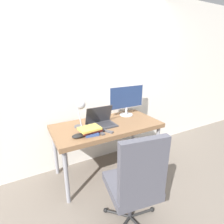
% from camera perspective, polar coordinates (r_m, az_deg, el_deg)
% --- Properties ---
extents(ground_plane, '(12.00, 12.00, 0.00)m').
position_cam_1_polar(ground_plane, '(2.57, 2.49, -22.83)').
color(ground_plane, '#70665B').
extents(wall_back, '(8.00, 0.05, 2.60)m').
position_cam_1_polar(wall_back, '(2.67, -6.05, 9.84)').
color(wall_back, silver).
rests_on(wall_back, ground_plane).
extents(desk, '(1.48, 0.73, 0.77)m').
position_cam_1_polar(desk, '(2.46, -1.67, -5.44)').
color(desk, brown).
rests_on(desk, ground_plane).
extents(laptop, '(0.38, 0.26, 0.26)m').
position_cam_1_polar(laptop, '(2.38, -3.67, -3.18)').
color(laptop, '#38383D').
rests_on(laptop, desk).
extents(monitor, '(0.60, 0.21, 0.47)m').
position_cam_1_polar(monitor, '(2.72, 4.76, 4.32)').
color(monitor, '#B7B7BC').
rests_on(monitor, desk).
extents(desk_lamp, '(0.11, 0.27, 0.41)m').
position_cam_1_polar(desk_lamp, '(2.16, -10.29, 1.29)').
color(desk_lamp, '#4C4C51').
rests_on(desk_lamp, desk).
extents(office_chair, '(0.57, 0.58, 1.07)m').
position_cam_1_polar(office_chair, '(1.77, 7.75, -21.49)').
color(office_chair, black).
rests_on(office_chair, ground_plane).
extents(book_stack, '(0.28, 0.21, 0.09)m').
position_cam_1_polar(book_stack, '(2.15, -7.04, -5.95)').
color(book_stack, '#334C8C').
rests_on(book_stack, desk).
extents(tv_remote, '(0.11, 0.14, 0.02)m').
position_cam_1_polar(tv_remote, '(2.19, -1.30, -6.36)').
color(tv_remote, '#4C4C51').
rests_on(tv_remote, desk).
extents(media_remote, '(0.06, 0.18, 0.02)m').
position_cam_1_polar(media_remote, '(2.18, -3.94, -6.55)').
color(media_remote, '#4C4C51').
rests_on(media_remote, desk).
extents(game_controller, '(0.16, 0.10, 0.04)m').
position_cam_1_polar(game_controller, '(2.10, -10.89, -7.60)').
color(game_controller, black).
rests_on(game_controller, desk).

